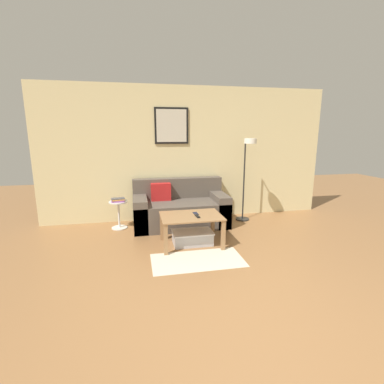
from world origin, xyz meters
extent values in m
plane|color=olive|center=(0.00, 0.00, 0.00)|extent=(16.00, 16.00, 0.00)
cube|color=beige|center=(0.00, 3.55, 1.27)|extent=(5.60, 0.06, 2.55)
cube|color=black|center=(-0.32, 3.50, 1.81)|extent=(0.63, 0.02, 0.67)
cube|color=beige|center=(-0.32, 3.49, 1.81)|extent=(0.56, 0.01, 0.60)
cube|color=beige|center=(-0.25, 1.58, 0.00)|extent=(1.24, 0.64, 0.01)
cube|color=brown|center=(-0.23, 3.06, 0.23)|extent=(1.70, 0.84, 0.46)
cube|color=brown|center=(-0.23, 3.38, 0.65)|extent=(1.70, 0.20, 0.38)
cube|color=brown|center=(-0.96, 3.06, 0.29)|extent=(0.24, 0.84, 0.58)
cube|color=brown|center=(0.49, 3.06, 0.29)|extent=(0.24, 0.84, 0.58)
cube|color=red|center=(-0.57, 3.21, 0.62)|extent=(0.36, 0.14, 0.32)
cube|color=#997047|center=(-0.22, 2.13, 0.46)|extent=(0.92, 0.64, 0.02)
cube|color=#997047|center=(-0.64, 1.85, 0.22)|extent=(0.06, 0.06, 0.45)
cube|color=#997047|center=(0.20, 1.85, 0.22)|extent=(0.06, 0.06, 0.45)
cube|color=#997047|center=(-0.64, 2.41, 0.22)|extent=(0.06, 0.06, 0.45)
cube|color=#997047|center=(0.20, 2.41, 0.22)|extent=(0.06, 0.06, 0.45)
cube|color=#B2B2B7|center=(-0.20, 2.16, 0.09)|extent=(0.59, 0.36, 0.18)
cube|color=silver|center=(-0.20, 2.16, 0.19)|extent=(0.61, 0.38, 0.02)
cylinder|color=black|center=(1.02, 3.15, 0.01)|extent=(0.27, 0.27, 0.02)
cylinder|color=black|center=(1.02, 3.15, 0.80)|extent=(0.03, 0.03, 1.55)
cylinder|color=black|center=(1.02, 3.04, 1.57)|extent=(0.02, 0.23, 0.02)
cylinder|color=white|center=(1.02, 2.93, 1.54)|extent=(0.22, 0.22, 0.09)
cylinder|color=silver|center=(-1.34, 3.13, 0.01)|extent=(0.28, 0.28, 0.01)
cylinder|color=silver|center=(-1.34, 3.13, 0.25)|extent=(0.04, 0.04, 0.46)
cylinder|color=silver|center=(-1.34, 3.13, 0.49)|extent=(0.33, 0.33, 0.02)
cube|color=#8C4C93|center=(-1.34, 3.11, 0.51)|extent=(0.22, 0.17, 0.03)
cube|color=#D18438|center=(-1.34, 3.12, 0.53)|extent=(0.24, 0.20, 0.02)
cube|color=#4C4C51|center=(-1.34, 3.13, 0.55)|extent=(0.25, 0.16, 0.02)
cube|color=black|center=(-0.15, 2.04, 0.48)|extent=(0.05, 0.15, 0.02)
cube|color=#1E2338|center=(-0.14, 2.20, 0.47)|extent=(0.07, 0.14, 0.01)
camera|label=1|loc=(-1.02, -1.80, 1.71)|focal=26.00mm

